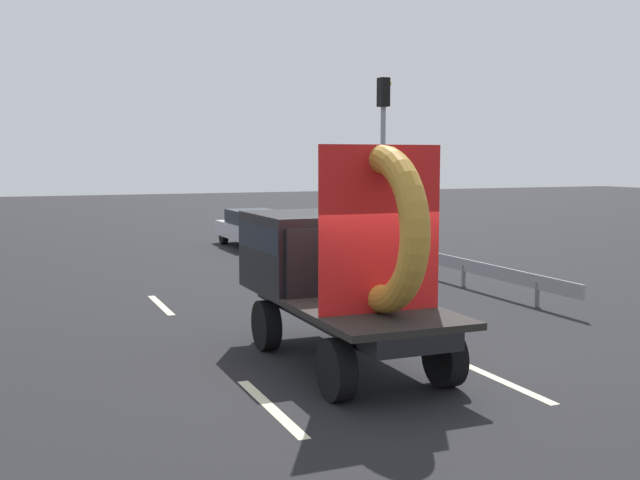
% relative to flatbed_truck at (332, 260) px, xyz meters
% --- Properties ---
extents(ground_plane, '(120.00, 120.00, 0.00)m').
position_rel_flatbed_truck_xyz_m(ground_plane, '(0.14, -1.27, -1.61)').
color(ground_plane, black).
extents(flatbed_truck, '(2.02, 4.90, 3.47)m').
position_rel_flatbed_truck_xyz_m(flatbed_truck, '(0.00, 0.00, 0.00)').
color(flatbed_truck, black).
rests_on(flatbed_truck, ground_plane).
extents(distant_sedan, '(1.80, 4.20, 1.37)m').
position_rel_flatbed_truck_xyz_m(distant_sedan, '(3.55, 15.48, -0.88)').
color(distant_sedan, black).
rests_on(distant_sedan, ground_plane).
extents(traffic_light, '(0.42, 0.36, 5.79)m').
position_rel_flatbed_truck_xyz_m(traffic_light, '(6.26, 10.41, 2.16)').
color(traffic_light, gray).
rests_on(traffic_light, ground_plane).
extents(guardrail, '(0.10, 11.77, 0.71)m').
position_rel_flatbed_truck_xyz_m(guardrail, '(5.91, 6.61, -1.09)').
color(guardrail, gray).
rests_on(guardrail, ground_plane).
extents(lane_dash_left_near, '(0.16, 2.53, 0.01)m').
position_rel_flatbed_truck_xyz_m(lane_dash_left_near, '(-1.77, -2.07, -1.61)').
color(lane_dash_left_near, beige).
rests_on(lane_dash_left_near, ground_plane).
extents(lane_dash_left_far, '(0.16, 2.44, 0.01)m').
position_rel_flatbed_truck_xyz_m(lane_dash_left_far, '(-1.77, 5.55, -1.61)').
color(lane_dash_left_far, beige).
rests_on(lane_dash_left_far, ground_plane).
extents(lane_dash_right_near, '(0.16, 2.54, 0.01)m').
position_rel_flatbed_truck_xyz_m(lane_dash_right_near, '(1.77, -2.17, -1.61)').
color(lane_dash_right_near, beige).
rests_on(lane_dash_right_near, ground_plane).
extents(lane_dash_right_far, '(0.16, 2.98, 0.01)m').
position_rel_flatbed_truck_xyz_m(lane_dash_right_far, '(1.77, 5.52, -1.61)').
color(lane_dash_right_far, beige).
rests_on(lane_dash_right_far, ground_plane).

